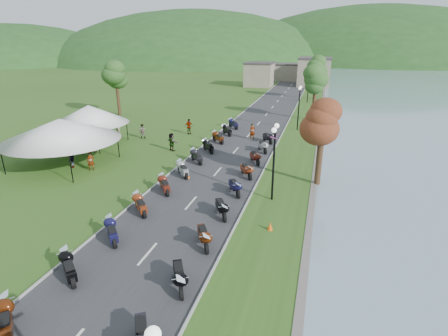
% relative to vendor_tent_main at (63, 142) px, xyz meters
% --- Properties ---
extents(road, '(7.00, 120.00, 0.02)m').
position_rel_vendor_tent_main_xyz_m(road, '(12.88, 19.98, -1.99)').
color(road, '#343436').
rests_on(road, ground).
extents(hills_backdrop, '(360.00, 120.00, 76.00)m').
position_rel_vendor_tent_main_xyz_m(hills_backdrop, '(12.88, 179.98, -2.00)').
color(hills_backdrop, '#285621').
rests_on(hills_backdrop, ground).
extents(far_building, '(18.00, 16.00, 5.00)m').
position_rel_vendor_tent_main_xyz_m(far_building, '(10.88, 64.98, 0.50)').
color(far_building, gray).
rests_on(far_building, ground).
extents(moto_row_left, '(2.60, 44.72, 1.10)m').
position_rel_vendor_tent_main_xyz_m(moto_row_left, '(10.47, -4.53, -1.45)').
color(moto_row_left, '#331411').
rests_on(moto_row_left, ground).
extents(moto_row_right, '(2.60, 32.62, 1.10)m').
position_rel_vendor_tent_main_xyz_m(moto_row_right, '(15.36, -3.46, -1.45)').
color(moto_row_right, '#331411').
rests_on(moto_row_right, ground).
extents(vendor_tent_main, '(6.33, 6.33, 4.00)m').
position_rel_vendor_tent_main_xyz_m(vendor_tent_main, '(0.00, 0.00, 0.00)').
color(vendor_tent_main, white).
rests_on(vendor_tent_main, ground).
extents(vendor_tent_side, '(5.03, 5.03, 4.00)m').
position_rel_vendor_tent_main_xyz_m(vendor_tent_side, '(-1.65, 6.07, 0.00)').
color(vendor_tent_side, white).
rests_on(vendor_tent_side, ground).
extents(tree_lakeside, '(2.79, 2.79, 7.75)m').
position_rel_vendor_tent_main_xyz_m(tree_lakeside, '(20.69, 1.61, 1.88)').
color(tree_lakeside, '#356326').
rests_on(tree_lakeside, ground).
extents(pedestrian_a, '(0.70, 0.68, 1.56)m').
position_rel_vendor_tent_main_xyz_m(pedestrian_a, '(2.90, -0.52, -2.00)').
color(pedestrian_a, slate).
rests_on(pedestrian_a, ground).
extents(pedestrian_b, '(0.82, 0.54, 1.57)m').
position_rel_vendor_tent_main_xyz_m(pedestrian_b, '(2.05, 9.62, -2.00)').
color(pedestrian_b, slate).
rests_on(pedestrian_b, ground).
extents(pedestrian_c, '(0.85, 1.17, 1.68)m').
position_rel_vendor_tent_main_xyz_m(pedestrian_c, '(0.90, -0.38, -2.00)').
color(pedestrian_c, slate).
rests_on(pedestrian_c, ground).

